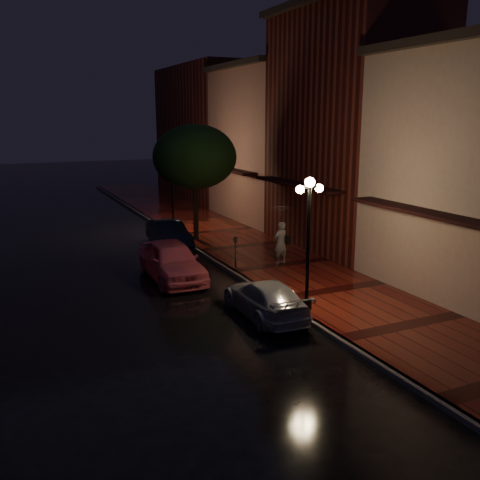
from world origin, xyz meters
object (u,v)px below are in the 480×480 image
navy_car (169,234)px  silver_car (265,298)px  streetlamp_far (172,185)px  street_tree (195,159)px  woman_with_umbrella (281,225)px  pink_car (172,261)px  parking_meter (235,249)px  streetlamp_near (308,236)px

navy_car → silver_car: navy_car is taller
streetlamp_far → silver_car: size_ratio=1.07×
street_tree → woman_with_umbrella: bearing=-73.7°
streetlamp_far → street_tree: 3.44m
pink_car → streetlamp_far: bearing=72.3°
woman_with_umbrella → parking_meter: 2.30m
streetlamp_near → woman_with_umbrella: 5.63m
street_tree → pink_car: (-3.12, -5.61, -3.47)m
silver_car → parking_meter: bearing=-101.4°
street_tree → navy_car: 3.93m
streetlamp_near → silver_car: bearing=165.0°
pink_car → navy_car: 5.57m
streetlamp_far → silver_car: (-1.34, -13.64, -2.02)m
street_tree → silver_car: 11.36m
navy_car → streetlamp_far: bearing=68.9°
woman_with_umbrella → parking_meter: woman_with_umbrella is taller
streetlamp_near → street_tree: size_ratio=0.74×
streetlamp_far → street_tree: bearing=-85.1°
parking_meter → streetlamp_far: bearing=80.2°
navy_car → parking_meter: parking_meter is taller
streetlamp_far → woman_with_umbrella: (1.94, -8.78, -0.79)m
streetlamp_near → navy_car: 10.97m
navy_car → woman_with_umbrella: size_ratio=1.55×
streetlamp_near → street_tree: (0.26, 10.99, 1.64)m
streetlamp_far → parking_meter: 8.97m
pink_car → street_tree: bearing=61.6°
street_tree → silver_car: (-1.60, -10.63, -3.66)m
navy_car → parking_meter: bearing=-78.8°
navy_car → silver_car: bearing=-90.1°
woman_with_umbrella → streetlamp_far: bearing=-85.9°
streetlamp_near → street_tree: street_tree is taller
streetlamp_far → navy_car: 4.03m
woman_with_umbrella → parking_meter: size_ratio=1.81×
pink_car → parking_meter: bearing=-3.7°
street_tree → navy_car: street_tree is taller
street_tree → woman_with_umbrella: 6.48m
street_tree → streetlamp_far: bearing=94.9°
navy_car → silver_car: 10.36m
streetlamp_far → street_tree: (0.26, -3.01, 1.64)m
parking_meter → pink_car: bearing=167.2°
navy_car → silver_car: size_ratio=0.97×
pink_car → silver_car: (1.51, -5.02, -0.20)m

